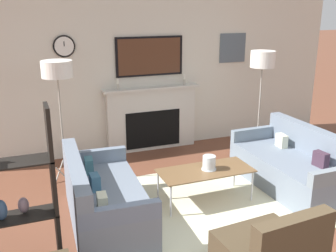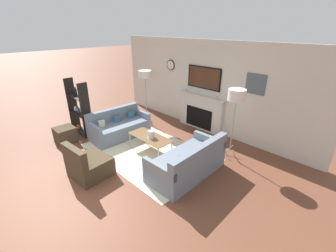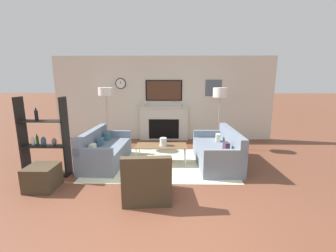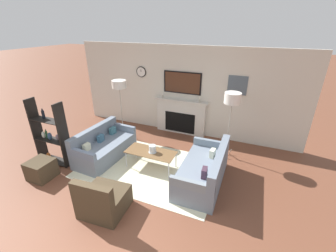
{
  "view_description": "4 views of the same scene",
  "coord_description": "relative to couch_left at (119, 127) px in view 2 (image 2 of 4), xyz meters",
  "views": [
    {
      "loc": [
        -2.11,
        -1.74,
        2.46
      ],
      "look_at": [
        -0.31,
        2.9,
        0.92
      ],
      "focal_mm": 42.0,
      "sensor_mm": 36.0,
      "label": 1
    },
    {
      "loc": [
        3.97,
        -0.91,
        3.04
      ],
      "look_at": [
        0.29,
        2.77,
        0.71
      ],
      "focal_mm": 24.0,
      "sensor_mm": 36.0,
      "label": 2
    },
    {
      "loc": [
        0.25,
        -2.73,
        1.98
      ],
      "look_at": [
        0.16,
        2.79,
        0.83
      ],
      "focal_mm": 24.0,
      "sensor_mm": 36.0,
      "label": 3
    },
    {
      "loc": [
        2.19,
        -1.71,
        3.24
      ],
      "look_at": [
        0.21,
        2.98,
        0.91
      ],
      "focal_mm": 24.0,
      "sensor_mm": 36.0,
      "label": 4
    }
  ],
  "objects": [
    {
      "name": "armchair",
      "position": [
        1.18,
        -1.58,
        -0.02
      ],
      "size": [
        0.84,
        0.81,
        0.82
      ],
      "color": "#423524",
      "rests_on": "ground_plane"
    },
    {
      "name": "floor_lamp_right",
      "position": [
        2.95,
        1.3,
        1.3
      ],
      "size": [
        0.4,
        0.4,
        1.75
      ],
      "color": "#9E998E",
      "rests_on": "ground_plane"
    },
    {
      "name": "hurricane_candle",
      "position": [
        1.39,
        0.06,
        0.23
      ],
      "size": [
        0.19,
        0.19,
        0.18
      ],
      "color": "silver",
      "rests_on": "coffee_table"
    },
    {
      "name": "shelf_unit",
      "position": [
        -1.02,
        -0.67,
        0.46
      ],
      "size": [
        0.93,
        0.28,
        1.64
      ],
      "color": "black",
      "rests_on": "ground_plane"
    },
    {
      "name": "floor_lamp_left",
      "position": [
        -0.27,
        1.3,
        1.32
      ],
      "size": [
        0.41,
        0.41,
        1.76
      ],
      "color": "#9E998E",
      "rests_on": "ground_plane"
    },
    {
      "name": "fireplace_wall",
      "position": [
        1.34,
        2.26,
        0.93
      ],
      "size": [
        7.09,
        0.28,
        2.7
      ],
      "color": "beige",
      "rests_on": "ground_plane"
    },
    {
      "name": "couch_right",
      "position": [
        2.68,
        -0.0,
        0.0
      ],
      "size": [
        0.9,
        1.81,
        0.83
      ],
      "color": "slate",
      "rests_on": "ground_plane"
    },
    {
      "name": "ottoman",
      "position": [
        -0.77,
        -1.28,
        -0.07
      ],
      "size": [
        0.51,
        0.51,
        0.44
      ],
      "color": "#423524",
      "rests_on": "ground_plane"
    },
    {
      "name": "coffee_table",
      "position": [
        1.35,
        0.06,
        0.12
      ],
      "size": [
        1.21,
        0.53,
        0.44
      ],
      "color": "brown",
      "rests_on": "ground_plane"
    },
    {
      "name": "area_rug",
      "position": [
        1.34,
        -0.0,
        -0.29
      ],
      "size": [
        3.29,
        2.18,
        0.01
      ],
      "color": "beige",
      "rests_on": "ground_plane"
    },
    {
      "name": "couch_left",
      "position": [
        0.0,
        0.0,
        0.0
      ],
      "size": [
        0.89,
        1.72,
        0.8
      ],
      "color": "slate",
      "rests_on": "ground_plane"
    },
    {
      "name": "ground_plane",
      "position": [
        1.34,
        -2.34,
        -0.29
      ],
      "size": [
        60.0,
        60.0,
        0.0
      ],
      "primitive_type": "plane",
      "color": "brown"
    }
  ]
}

